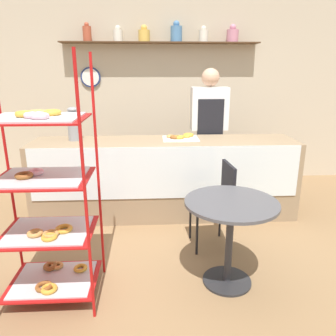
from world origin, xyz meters
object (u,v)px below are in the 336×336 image
pastry_rack (45,202)px  donut_tray_counter (181,137)px  coffee_carafe (74,124)px  cafe_table (230,222)px  person_worker (209,130)px  cafe_chair (219,197)px

pastry_rack → donut_tray_counter: size_ratio=4.39×
pastry_rack → coffee_carafe: 1.61m
coffee_carafe → cafe_table: bearing=-44.6°
person_worker → coffee_carafe: person_worker is taller
cafe_chair → donut_tray_counter: bearing=-165.7°
person_worker → coffee_carafe: (-1.66, -0.41, 0.16)m
cafe_table → cafe_chair: size_ratio=0.87×
pastry_rack → donut_tray_counter: (1.14, 1.58, 0.15)m
pastry_rack → cafe_table: 1.43m
person_worker → coffee_carafe: size_ratio=4.49×
person_worker → cafe_table: (-0.15, -1.91, -0.40)m
person_worker → cafe_table: 1.95m
person_worker → pastry_rack: bearing=-128.1°
person_worker → donut_tray_counter: 0.57m
pastry_rack → cafe_chair: 1.63m
person_worker → cafe_chair: (-0.11, -1.28, -0.43)m
pastry_rack → cafe_chair: size_ratio=2.16×
person_worker → cafe_chair: person_worker is taller
person_worker → donut_tray_counter: person_worker is taller
pastry_rack → coffee_carafe: bearing=94.0°
pastry_rack → person_worker: pastry_rack is taller
cafe_chair → coffee_carafe: 1.88m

